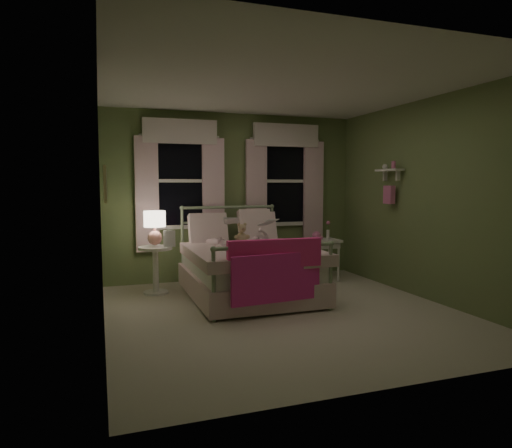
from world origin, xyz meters
name	(u,v)px	position (x,y,z in m)	size (l,w,h in m)	color
room_shell	(285,202)	(0.00, 0.00, 1.30)	(4.20, 4.20, 4.20)	beige
bed	(248,268)	(-0.15, 0.90, 0.38)	(1.58, 2.04, 1.18)	white
pink_throw	(276,263)	(-0.16, -0.11, 0.61)	(1.10, 0.21, 0.71)	#FF318B
child_left	(219,221)	(-0.44, 1.34, 0.99)	(0.31, 0.20, 0.84)	#F7D1DD
child_right	(257,221)	(0.12, 1.34, 0.97)	(0.39, 0.30, 0.80)	#F7D1DD
book_left	(224,224)	(-0.44, 1.09, 0.96)	(0.20, 0.27, 0.03)	beige
book_right	(263,226)	(0.12, 1.09, 0.92)	(0.20, 0.27, 0.02)	beige
teddy_bear	(242,235)	(-0.16, 1.18, 0.79)	(0.22, 0.17, 0.30)	tan
nightstand_left	(155,263)	(-1.31, 1.45, 0.42)	(0.46, 0.46, 0.65)	white
table_lamp	(155,224)	(-1.31, 1.45, 0.95)	(0.29, 0.29, 0.47)	#DF9184
book_nightstand	(163,246)	(-1.21, 1.37, 0.66)	(0.16, 0.22, 0.02)	beige
nightstand_right	(322,246)	(1.23, 1.44, 0.55)	(0.50, 0.40, 0.64)	white
pink_toy	(317,236)	(1.13, 1.44, 0.71)	(0.14, 0.19, 0.14)	pink
bud_vase	(328,230)	(1.35, 1.49, 0.79)	(0.06, 0.06, 0.28)	white
window_left	(181,176)	(-0.85, 2.03, 1.62)	(1.34, 0.13, 1.96)	black
window_right	(285,177)	(0.85, 2.03, 1.62)	(1.34, 0.13, 1.96)	black
wall_shelf	(389,183)	(1.90, 0.70, 1.52)	(0.15, 0.50, 0.60)	white
framed_picture	(105,184)	(-1.95, 0.60, 1.50)	(0.03, 0.32, 0.42)	beige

